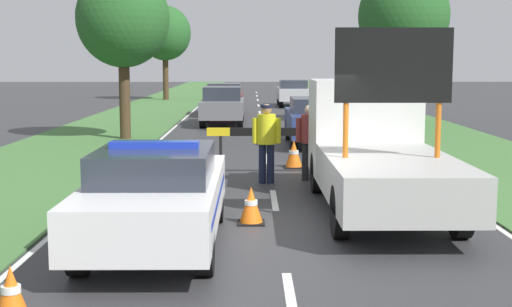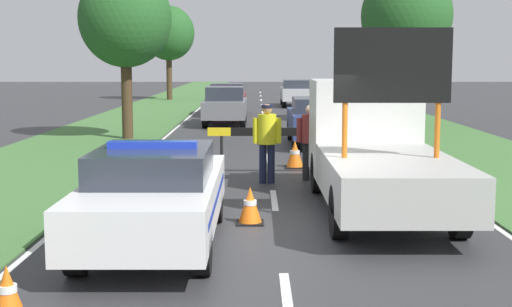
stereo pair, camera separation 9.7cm
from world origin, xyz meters
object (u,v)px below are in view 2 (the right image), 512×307
(police_car, at_px, (156,194))
(roadside_tree_near_left, at_px, (126,19))
(traffic_cone_centre_front, at_px, (8,293))
(roadside_tree_near_right, at_px, (169,34))
(road_barrier, at_px, (278,135))
(queued_car_hatch_blue, at_px, (319,120))
(traffic_cone_near_truck, at_px, (295,154))
(pedestrian_civilian, at_px, (311,136))
(traffic_cone_near_police, at_px, (251,205))
(queued_car_suv_grey, at_px, (226,105))
(roadside_tree_mid_left, at_px, (407,16))
(queued_car_sedan_silver, at_px, (297,92))
(police_officer, at_px, (268,136))
(queued_car_wagon_maroon, at_px, (228,98))
(work_truck, at_px, (375,148))

(police_car, height_order, roadside_tree_near_left, roadside_tree_near_left)
(traffic_cone_centre_front, relative_size, roadside_tree_near_left, 0.10)
(roadside_tree_near_left, distance_m, roadside_tree_near_right, 24.76)
(road_barrier, relative_size, queued_car_hatch_blue, 0.72)
(traffic_cone_near_truck, distance_m, queued_car_hatch_blue, 5.15)
(pedestrian_civilian, distance_m, traffic_cone_near_police, 4.63)
(traffic_cone_near_truck, height_order, queued_car_suv_grey, queued_car_suv_grey)
(police_car, xyz_separation_m, roadside_tree_mid_left, (7.82, 20.03, 3.78))
(road_barrier, height_order, pedestrian_civilian, pedestrian_civilian)
(traffic_cone_near_truck, height_order, roadside_tree_near_right, roadside_tree_near_right)
(police_car, xyz_separation_m, roadside_tree_near_left, (-2.97, 14.31, 3.34))
(traffic_cone_near_police, bearing_deg, traffic_cone_centre_front, -119.41)
(queued_car_hatch_blue, xyz_separation_m, queued_car_sedan_silver, (0.38, 19.52, 0.02))
(traffic_cone_near_truck, bearing_deg, police_car, -107.90)
(police_car, distance_m, pedestrian_civilian, 6.39)
(queued_car_sedan_silver, bearing_deg, police_car, 83.10)
(traffic_cone_near_truck, bearing_deg, police_officer, -107.89)
(queued_car_suv_grey, bearing_deg, traffic_cone_near_truck, 100.68)
(queued_car_wagon_maroon, xyz_separation_m, roadside_tree_mid_left, (7.76, -5.47, 3.73))
(queued_car_sedan_silver, relative_size, roadside_tree_near_right, 0.67)
(roadside_tree_near_left, relative_size, roadside_tree_mid_left, 0.88)
(traffic_cone_centre_front, distance_m, traffic_cone_near_truck, 11.38)
(traffic_cone_near_truck, relative_size, roadside_tree_near_right, 0.11)
(road_barrier, distance_m, traffic_cone_centre_front, 10.12)
(traffic_cone_near_police, xyz_separation_m, queued_car_wagon_maroon, (-1.34, 24.11, 0.52))
(queued_car_hatch_blue, height_order, queued_car_suv_grey, queued_car_suv_grey)
(police_car, height_order, road_barrier, police_car)
(road_barrier, xyz_separation_m, police_officer, (-0.25, -1.14, 0.10))
(work_truck, relative_size, traffic_cone_near_truck, 8.53)
(police_car, relative_size, pedestrian_civilian, 2.88)
(traffic_cone_near_truck, height_order, roadside_tree_mid_left, roadside_tree_mid_left)
(police_car, height_order, traffic_cone_centre_front, police_car)
(traffic_cone_near_police, xyz_separation_m, traffic_cone_centre_front, (-2.53, -4.48, -0.02))
(queued_car_suv_grey, relative_size, roadside_tree_near_right, 0.69)
(traffic_cone_centre_front, xyz_separation_m, roadside_tree_mid_left, (8.95, 23.12, 4.26))
(police_officer, height_order, traffic_cone_centre_front, police_officer)
(pedestrian_civilian, distance_m, roadside_tree_mid_left, 15.55)
(pedestrian_civilian, bearing_deg, roadside_tree_near_right, 129.73)
(police_car, xyz_separation_m, queued_car_suv_grey, (0.18, 19.90, 0.06))
(road_barrier, bearing_deg, work_truck, -67.54)
(road_barrier, bearing_deg, traffic_cone_centre_front, -110.21)
(work_truck, bearing_deg, roadside_tree_near_left, -62.81)
(police_officer, bearing_deg, queued_car_sedan_silver, -77.30)
(traffic_cone_near_truck, relative_size, queued_car_wagon_maroon, 0.15)
(work_truck, relative_size, traffic_cone_near_police, 9.48)
(queued_car_hatch_blue, relative_size, queued_car_sedan_silver, 1.06)
(traffic_cone_centre_front, bearing_deg, queued_car_wagon_maroon, 87.62)
(pedestrian_civilian, relative_size, queued_car_sedan_silver, 0.40)
(police_officer, distance_m, roadside_tree_mid_left, 16.25)
(queued_car_hatch_blue, bearing_deg, roadside_tree_near_right, -73.05)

